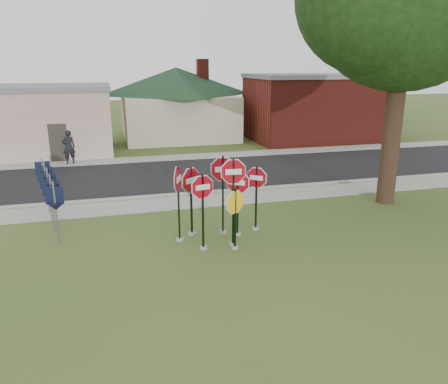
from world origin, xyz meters
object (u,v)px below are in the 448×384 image
object	(u,v)px
stop_sign_yellow	(235,213)
stop_sign_left	(203,202)
pedestrian	(69,147)
stop_sign_center	(233,189)

from	to	relation	value
stop_sign_yellow	stop_sign_left	size ratio (longest dim) A/B	0.81
stop_sign_left	pedestrian	distance (m)	14.14
stop_sign_center	stop_sign_left	xyz separation A→B (m)	(-0.95, -0.03, -0.33)
stop_sign_yellow	stop_sign_left	world-z (taller)	stop_sign_left
stop_sign_yellow	stop_sign_left	bearing A→B (deg)	167.03
stop_sign_center	pedestrian	distance (m)	14.47
stop_sign_yellow	stop_sign_center	bearing A→B (deg)	87.60
stop_sign_yellow	pedestrian	bearing A→B (deg)	112.60
stop_sign_center	stop_sign_left	bearing A→B (deg)	-178.42
stop_sign_yellow	stop_sign_left	xyz separation A→B (m)	(-0.94, 0.22, 0.34)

